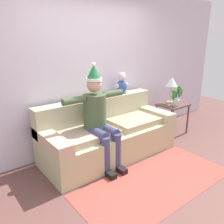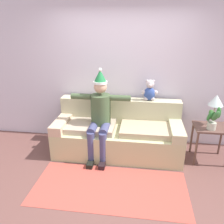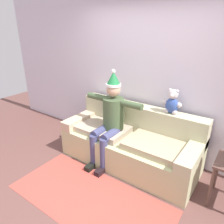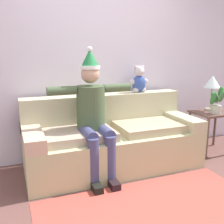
% 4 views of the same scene
% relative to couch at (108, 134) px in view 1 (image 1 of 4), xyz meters
% --- Properties ---
extents(ground_plane, '(10.00, 10.00, 0.00)m').
position_rel_couch_xyz_m(ground_plane, '(0.00, -1.02, -0.35)').
color(ground_plane, brown).
extents(back_wall, '(7.00, 0.10, 2.70)m').
position_rel_couch_xyz_m(back_wall, '(0.00, 0.53, 1.00)').
color(back_wall, silver).
rests_on(back_wall, ground_plane).
extents(couch, '(2.22, 0.92, 0.91)m').
position_rel_couch_xyz_m(couch, '(0.00, 0.00, 0.00)').
color(couch, '#B5B786').
rests_on(couch, ground_plane).
extents(person_seated, '(1.02, 0.77, 1.54)m').
position_rel_couch_xyz_m(person_seated, '(-0.30, -0.17, 0.44)').
color(person_seated, '#425637').
rests_on(person_seated, ground_plane).
extents(teddy_bear, '(0.29, 0.17, 0.38)m').
position_rel_couch_xyz_m(teddy_bear, '(0.53, 0.28, 0.73)').
color(teddy_bear, '#314B95').
rests_on(teddy_bear, couch).
extents(side_table, '(0.56, 0.46, 0.62)m').
position_rel_couch_xyz_m(side_table, '(1.57, -0.08, 0.17)').
color(side_table, brown).
rests_on(side_table, ground_plane).
extents(table_lamp, '(0.24, 0.24, 0.52)m').
position_rel_couch_xyz_m(table_lamp, '(1.59, 0.01, 0.67)').
color(table_lamp, '#AEB393').
rests_on(table_lamp, side_table).
extents(potted_plant, '(0.22, 0.23, 0.38)m').
position_rel_couch_xyz_m(potted_plant, '(1.53, -0.18, 0.45)').
color(potted_plant, '#B7B8A3').
rests_on(potted_plant, side_table).
extents(area_rug, '(2.21, 1.01, 0.01)m').
position_rel_couch_xyz_m(area_rug, '(0.00, -1.06, -0.35)').
color(area_rug, '#BB483D').
rests_on(area_rug, ground_plane).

